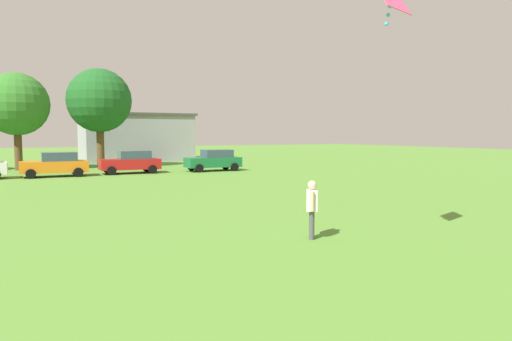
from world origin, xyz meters
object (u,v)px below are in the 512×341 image
at_px(parked_car_red_2, 131,162).
at_px(parked_car_green_3, 214,160).
at_px(tree_center, 16,104).
at_px(adult_bystander, 312,204).
at_px(parked_car_orange_1, 55,164).
at_px(tree_far_right, 99,101).

distance_m(parked_car_red_2, parked_car_green_3, 6.39).
bearing_deg(parked_car_red_2, parked_car_green_3, 175.12).
xyz_separation_m(parked_car_red_2, tree_center, (-7.48, 7.12, 4.42)).
height_order(parked_car_red_2, parked_car_green_3, same).
xyz_separation_m(adult_bystander, parked_car_green_3, (6.26, 23.51, -0.12)).
xyz_separation_m(adult_bystander, parked_car_red_2, (-0.11, 24.06, -0.12)).
bearing_deg(parked_car_green_3, adult_bystander, 75.10).
bearing_deg(tree_center, parked_car_green_3, -28.97).
relative_size(parked_car_orange_1, tree_center, 0.55).
relative_size(parked_car_orange_1, tree_far_right, 0.50).
relative_size(parked_car_orange_1, parked_car_green_3, 1.00).
bearing_deg(adult_bystander, parked_car_red_2, 33.28).
bearing_deg(tree_center, parked_car_red_2, -43.61).
distance_m(parked_car_red_2, tree_far_right, 8.98).
height_order(parked_car_orange_1, tree_center, tree_center).
bearing_deg(parked_car_red_2, parked_car_orange_1, 4.00).
bearing_deg(parked_car_orange_1, tree_center, -72.91).
bearing_deg(tree_center, parked_car_orange_1, -72.91).
bearing_deg(tree_center, adult_bystander, -76.32).
bearing_deg(adult_bystander, parked_car_orange_1, 45.60).
bearing_deg(tree_far_right, parked_car_red_2, -81.69).
bearing_deg(tree_far_right, tree_center, -177.14).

